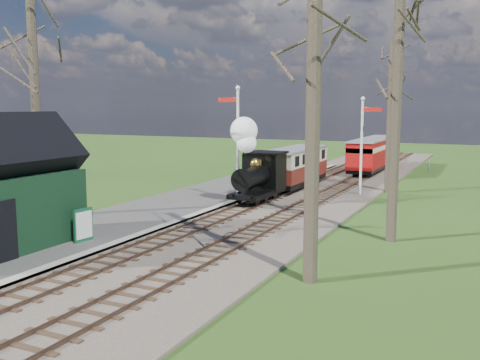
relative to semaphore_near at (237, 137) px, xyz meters
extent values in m
ellipsoid|color=#385B23|center=(-24.23, 44.00, -18.38)|extent=(57.60, 36.00, 16.20)
ellipsoid|color=#385B23|center=(10.77, 49.00, -21.66)|extent=(70.40, 44.00, 19.80)
ellipsoid|color=#385B23|center=(-7.23, 54.00, -20.02)|extent=(64.00, 40.00, 18.00)
cube|color=brown|center=(2.07, 6.00, -3.57)|extent=(8.00, 60.00, 0.10)
cube|color=brown|center=(0.27, 6.00, -3.48)|extent=(0.07, 60.00, 0.12)
cube|color=brown|center=(1.27, 6.00, -3.48)|extent=(0.07, 60.00, 0.12)
cube|color=#38281C|center=(0.77, 6.00, -3.53)|extent=(1.60, 60.00, 0.09)
cube|color=brown|center=(2.87, 6.00, -3.48)|extent=(0.07, 60.00, 0.12)
cube|color=brown|center=(3.87, 6.00, -3.48)|extent=(0.07, 60.00, 0.12)
cube|color=#38281C|center=(3.37, 6.00, -3.53)|extent=(1.60, 60.00, 0.09)
cube|color=#474442|center=(-2.73, -2.00, -3.52)|extent=(5.00, 44.00, 0.20)
cube|color=#B2AD9E|center=(-0.43, -2.00, -3.52)|extent=(0.40, 44.00, 0.21)
cube|color=black|center=(-2.01, -13.00, -2.42)|extent=(0.06, 1.20, 2.00)
cylinder|color=silver|center=(0.07, 0.00, -0.62)|extent=(0.14, 0.14, 6.00)
sphere|color=silver|center=(0.07, 0.00, 2.48)|extent=(0.24, 0.24, 0.24)
cube|color=#B7140F|center=(-0.48, 0.00, 1.88)|extent=(1.10, 0.08, 0.22)
cube|color=black|center=(0.07, 0.00, 0.78)|extent=(0.18, 0.06, 0.30)
cylinder|color=silver|center=(5.07, 6.00, -0.87)|extent=(0.14, 0.14, 5.50)
sphere|color=silver|center=(5.07, 6.00, 1.98)|extent=(0.24, 0.24, 0.24)
cube|color=#B7140F|center=(5.62, 6.00, 1.38)|extent=(1.10, 0.08, 0.22)
cube|color=black|center=(5.07, 6.00, 0.28)|extent=(0.18, 0.06, 0.30)
cylinder|color=#382D23|center=(-6.53, -7.00, 1.88)|extent=(0.41, 0.41, 11.00)
cylinder|color=#382D23|center=(7.27, -10.00, 2.38)|extent=(0.42, 0.42, 12.00)
cylinder|color=#382D23|center=(8.57, -4.00, 1.38)|extent=(0.40, 0.40, 10.00)
cylinder|color=#382D23|center=(6.27, 8.00, 0.88)|extent=(0.39, 0.39, 9.00)
cube|color=slate|center=(1.07, 20.00, -2.87)|extent=(12.60, 0.02, 0.01)
cube|color=slate|center=(1.07, 20.00, -3.17)|extent=(12.60, 0.02, 0.02)
cylinder|color=slate|center=(1.07, 20.00, -3.12)|extent=(0.08, 0.08, 1.00)
cube|color=black|center=(0.77, 0.92, -2.98)|extent=(1.69, 3.97, 0.25)
cylinder|color=black|center=(0.77, 0.32, -2.08)|extent=(1.09, 2.58, 1.09)
cube|color=black|center=(0.77, 2.11, -1.98)|extent=(1.79, 1.59, 1.98)
cylinder|color=black|center=(0.77, -0.67, -1.19)|extent=(0.28, 0.28, 0.79)
sphere|color=gold|center=(0.77, 0.62, -1.39)|extent=(0.52, 0.52, 0.52)
sphere|color=white|center=(0.87, -0.67, -0.25)|extent=(0.99, 0.99, 0.99)
sphere|color=white|center=(0.67, -0.57, 0.35)|extent=(1.39, 1.39, 1.39)
cylinder|color=black|center=(0.27, -0.27, -3.10)|extent=(0.10, 0.63, 0.63)
cylinder|color=black|center=(1.27, -0.27, -3.10)|extent=(0.10, 0.63, 0.63)
cube|color=black|center=(0.77, 6.92, -3.07)|extent=(1.88, 6.94, 0.30)
cube|color=#5C1D15|center=(0.77, 6.92, -2.48)|extent=(1.98, 6.94, 0.89)
cube|color=beige|center=(0.77, 6.92, -1.59)|extent=(1.98, 6.94, 0.89)
cube|color=slate|center=(0.77, 6.92, -1.09)|extent=(2.08, 7.14, 0.12)
cube|color=black|center=(3.37, 15.26, -3.08)|extent=(1.85, 4.86, 0.29)
cube|color=#990D0C|center=(3.37, 15.26, -2.50)|extent=(1.94, 4.86, 0.87)
cube|color=beige|center=(3.37, 15.26, -1.62)|extent=(1.94, 4.86, 0.87)
cube|color=slate|center=(3.37, 15.26, -1.14)|extent=(2.04, 5.05, 0.12)
cube|color=black|center=(3.37, 20.76, -3.08)|extent=(1.85, 4.86, 0.29)
cube|color=#990D0C|center=(3.37, 20.76, -2.50)|extent=(1.94, 4.86, 0.87)
cube|color=beige|center=(3.37, 20.76, -1.62)|extent=(1.94, 4.86, 0.87)
cube|color=slate|center=(3.37, 20.76, -1.14)|extent=(2.04, 5.05, 0.12)
cube|color=#104D2B|center=(-1.59, -9.74, -2.80)|extent=(0.20, 0.85, 1.24)
cube|color=silver|center=(-1.54, -9.74, -2.80)|extent=(0.12, 0.73, 1.01)
cube|color=#462E19|center=(-2.42, -10.36, -3.19)|extent=(0.53, 1.44, 0.06)
cube|color=#462E19|center=(-2.60, -10.37, -2.92)|extent=(0.18, 1.41, 0.60)
cube|color=#462E19|center=(-2.27, -10.96, -3.32)|extent=(0.06, 0.06, 0.20)
cube|color=#462E19|center=(-2.57, -9.75, -3.32)|extent=(0.06, 0.06, 0.20)
imported|color=#1C1E32|center=(-1.79, -9.53, -2.81)|extent=(0.39, 0.50, 1.22)
camera|label=1|loc=(11.98, -24.69, 1.54)|focal=40.00mm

